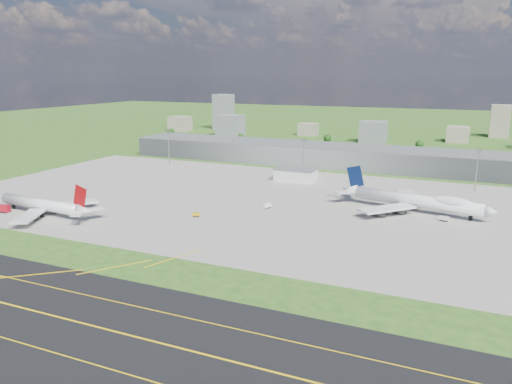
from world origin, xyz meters
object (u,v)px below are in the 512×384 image
at_px(airliner_red_twin, 44,205).
at_px(tug_yellow, 196,215).
at_px(van_white_near, 267,206).
at_px(airliner_blue_quad, 417,201).
at_px(van_white_far, 444,219).
at_px(fire_truck, 1,209).

bearing_deg(airliner_red_twin, tug_yellow, -154.46).
relative_size(airliner_red_twin, van_white_near, 13.10).
relative_size(airliner_red_twin, airliner_blue_quad, 0.84).
xyz_separation_m(airliner_red_twin, airliner_blue_quad, (171.65, 81.80, 0.95)).
relative_size(van_white_near, van_white_far, 1.11).
bearing_deg(fire_truck, airliner_blue_quad, 13.17).
height_order(airliner_red_twin, van_white_near, airliner_red_twin).
relative_size(airliner_red_twin, van_white_far, 14.60).
bearing_deg(van_white_near, tug_yellow, 157.84).
xyz_separation_m(tug_yellow, van_white_far, (114.02, 41.91, 0.23)).
xyz_separation_m(fire_truck, van_white_far, (209.90, 75.78, -0.71)).
height_order(airliner_red_twin, tug_yellow, airliner_red_twin).
bearing_deg(van_white_near, airliner_red_twin, 140.32).
relative_size(airliner_blue_quad, van_white_near, 15.64).
height_order(airliner_blue_quad, van_white_far, airliner_blue_quad).
bearing_deg(tug_yellow, fire_truck, 171.41).
height_order(fire_truck, tug_yellow, fire_truck).
bearing_deg(tug_yellow, airliner_blue_quad, 0.28).
bearing_deg(tug_yellow, airliner_red_twin, 173.25).
bearing_deg(van_white_far, tug_yellow, -157.70).
distance_m(fire_truck, van_white_far, 223.16).
bearing_deg(van_white_far, airliner_red_twin, -157.26).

